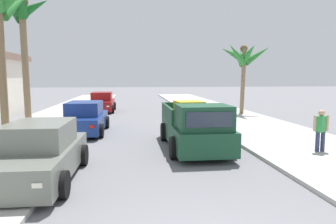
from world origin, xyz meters
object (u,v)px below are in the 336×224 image
object	(u,v)px
car_left_near	(102,103)
car_right_near	(85,119)
car_left_mid	(39,154)
palm_tree_left_fore	(21,20)
pickup_truck	(194,127)
pedestrian	(321,129)
palm_tree_left_mid	(243,57)

from	to	relation	value
car_left_near	car_right_near	bearing A→B (deg)	-89.93
car_left_mid	palm_tree_left_fore	world-z (taller)	palm_tree_left_fore
car_left_near	pickup_truck	bearing A→B (deg)	-70.80
car_left_near	car_left_mid	size ratio (longest dim) A/B	0.99
car_left_near	pedestrian	distance (m)	17.14
car_left_near	pedestrian	bearing A→B (deg)	-59.09
palm_tree_left_fore	pickup_truck	bearing A→B (deg)	-38.84
car_left_near	palm_tree_left_fore	bearing A→B (deg)	-118.80
palm_tree_left_fore	palm_tree_left_mid	bearing A→B (deg)	11.80
car_left_near	car_right_near	world-z (taller)	same
car_left_mid	pedestrian	bearing A→B (deg)	9.61
palm_tree_left_mid	car_left_near	bearing A→B (deg)	159.81
car_right_near	car_left_mid	xyz separation A→B (m)	(-0.21, -6.83, 0.00)
car_left_mid	palm_tree_left_fore	xyz separation A→B (m)	(-3.43, 9.62, 5.10)
pickup_truck	palm_tree_left_mid	xyz separation A→B (m)	(5.53, 9.51, 3.29)
car_right_near	palm_tree_left_mid	world-z (taller)	palm_tree_left_mid
car_left_mid	palm_tree_left_mid	distance (m)	16.57
palm_tree_left_fore	pedestrian	world-z (taller)	palm_tree_left_fore
pickup_truck	car_right_near	xyz separation A→B (m)	(-4.60, 3.84, -0.10)
palm_tree_left_mid	pickup_truck	bearing A→B (deg)	-120.17
pickup_truck	pedestrian	distance (m)	4.44
palm_tree_left_mid	pedestrian	distance (m)	11.51
car_left_near	car_right_near	size ratio (longest dim) A/B	0.99
car_left_near	car_left_mid	xyz separation A→B (m)	(-0.20, -16.22, 0.00)
car_right_near	palm_tree_left_fore	xyz separation A→B (m)	(-3.64, 2.79, 5.10)
palm_tree_left_fore	palm_tree_left_mid	world-z (taller)	palm_tree_left_fore
pickup_truck	car_left_near	world-z (taller)	pickup_truck
pickup_truck	car_left_near	bearing A→B (deg)	109.20
car_left_near	palm_tree_left_mid	bearing A→B (deg)	-20.19
car_right_near	palm_tree_left_mid	xyz separation A→B (m)	(10.12, 5.66, 3.40)
pickup_truck	palm_tree_left_mid	world-z (taller)	palm_tree_left_mid
car_left_near	pedestrian	size ratio (longest dim) A/B	2.68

